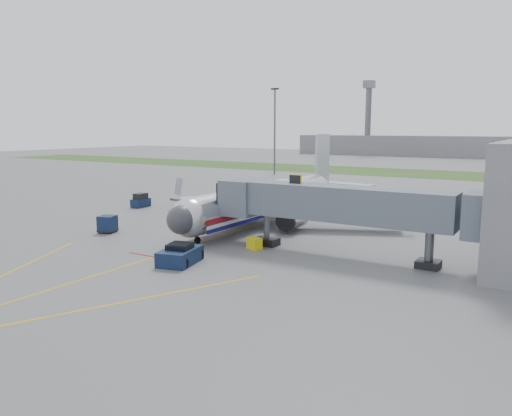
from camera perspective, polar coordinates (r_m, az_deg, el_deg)
The scene contains 16 objects.
ground at distance 47.17m, azimuth -8.22°, elevation -4.51°, with size 400.00×400.00×0.00m, color #565659.
grass_strip at distance 129.00m, azimuth 18.34°, elevation 3.76°, with size 300.00×25.00×0.01m, color #2D4C1E.
apron_markings at distance 41.96m, azimuth -14.74°, elevation -6.44°, with size 21.52×50.00×0.01m.
airliner at distance 58.96m, azimuth 1.25°, elevation 0.93°, with size 32.10×35.67×10.25m.
jet_bridge at distance 43.91m, azimuth 8.97°, elevation 0.40°, with size 25.30×4.00×6.90m.
light_mast_left at distance 120.78m, azimuth 2.15°, elevation 8.99°, with size 2.00×0.44×20.40m.
distant_terminal at distance 208.98m, azimuth 20.88°, elevation 6.60°, with size 120.00×14.00×8.00m, color slate.
control_tower at distance 211.92m, azimuth 12.71°, elevation 10.61°, with size 4.00×4.00×30.00m.
pushback_tug at distance 41.71m, azimuth -8.68°, elevation -5.33°, with size 3.35×4.52×1.69m.
baggage_tug at distance 72.29m, azimuth -13.05°, elevation 0.79°, with size 1.60×2.86×1.95m.
baggage_cart_a at distance 59.89m, azimuth -4.03°, elevation -0.63°, with size 2.11×2.11×1.80m.
baggage_cart_b at distance 55.51m, azimuth -16.61°, elevation -1.77°, with size 2.10×2.10×1.82m.
baggage_cart_c at distance 58.77m, azimuth -5.78°, elevation -0.97°, with size 1.60×1.60×1.55m.
belt_loader at distance 60.26m, azimuth -1.54°, elevation -0.92°, with size 1.60×4.45×2.15m.
ground_power_cart at distance 46.05m, azimuth -0.19°, elevation -4.09°, with size 1.55×1.30×1.06m.
ramp_worker at distance 58.81m, azimuth -8.07°, elevation -0.97°, with size 0.61×0.40×1.67m, color #7FC817.
Camera 1 is at (29.53, -35.09, 11.05)m, focal length 35.00 mm.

